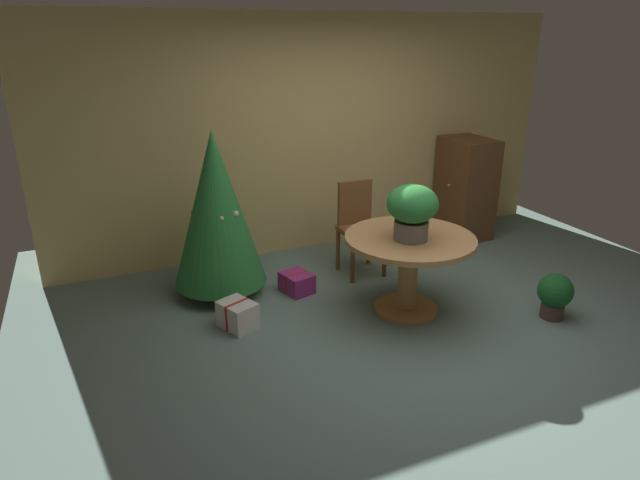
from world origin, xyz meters
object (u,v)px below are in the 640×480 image
round_dining_table (409,256)px  flower_vase (412,209)px  wooden_chair_far (359,222)px  gift_box_purple (297,283)px  holiday_tree (217,209)px  potted_plant (555,294)px  wooden_cabinet (465,188)px  gift_box_cream (238,315)px

round_dining_table → flower_vase: bearing=-122.1°
round_dining_table → wooden_chair_far: bearing=90.0°
wooden_chair_far → gift_box_purple: wooden_chair_far is taller
flower_vase → holiday_tree: (-1.42, 1.10, -0.15)m
round_dining_table → potted_plant: round_dining_table is taller
gift_box_purple → wooden_chair_far: bearing=16.2°
flower_vase → holiday_tree: holiday_tree is taller
flower_vase → wooden_chair_far: bearing=87.9°
holiday_tree → wooden_cabinet: bearing=7.5°
round_dining_table → wooden_chair_far: (0.00, 0.98, 0.00)m
gift_box_purple → holiday_tree: bearing=157.3°
round_dining_table → wooden_cabinet: 2.24m
holiday_tree → flower_vase: bearing=-37.7°
flower_vase → wooden_cabinet: (1.74, 1.51, -0.40)m
round_dining_table → gift_box_cream: bearing=168.2°
wooden_chair_far → holiday_tree: size_ratio=0.61×
round_dining_table → wooden_chair_far: wooden_chair_far is taller
gift_box_cream → wooden_chair_far: bearing=24.1°
wooden_cabinet → flower_vase: bearing=-138.9°
holiday_tree → gift_box_cream: 1.03m
flower_vase → potted_plant: bearing=-25.8°
gift_box_cream → flower_vase: bearing=-14.4°
potted_plant → holiday_tree: bearing=147.3°
gift_box_cream → potted_plant: (2.62, -0.94, 0.11)m
holiday_tree → gift_box_purple: size_ratio=4.46×
round_dining_table → wooden_cabinet: wooden_cabinet is taller
wooden_chair_far → holiday_tree: (-1.46, 0.06, 0.31)m
round_dining_table → potted_plant: 1.33m
flower_vase → potted_plant: size_ratio=1.16×
flower_vase → gift_box_purple: (-0.74, 0.81, -0.90)m
flower_vase → wooden_chair_far: flower_vase is taller
wooden_cabinet → potted_plant: 2.19m
gift_box_cream → wooden_cabinet: 3.42m
wooden_cabinet → potted_plant: (-0.57, -2.08, -0.37)m
gift_box_purple → potted_plant: size_ratio=0.85×
holiday_tree → gift_box_purple: bearing=-22.7°
potted_plant → wooden_cabinet: bearing=74.7°
wooden_chair_far → wooden_cabinet: bearing=15.6°
gift_box_cream → wooden_cabinet: (3.19, 1.14, 0.49)m
flower_vase → potted_plant: (1.17, -0.56, -0.77)m
potted_plant → flower_vase: bearing=154.2°
round_dining_table → gift_box_purple: bearing=136.0°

